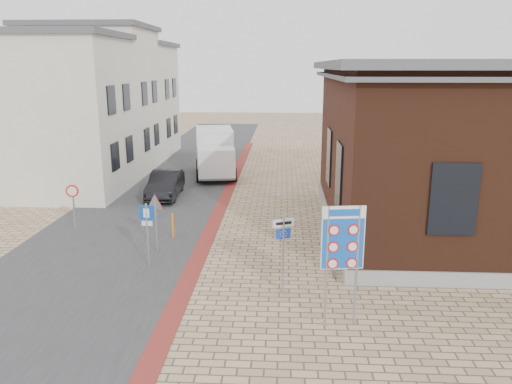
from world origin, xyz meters
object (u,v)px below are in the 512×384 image
(border_sign, at_px, (343,240))
(parking_sign, at_px, (147,225))
(essen_sign, at_px, (283,241))
(sedan, at_px, (165,184))
(bollard, at_px, (173,226))
(box_truck, at_px, (215,152))

(border_sign, distance_m, parking_sign, 7.00)
(essen_sign, xyz_separation_m, parking_sign, (-4.50, 1.70, -0.13))
(sedan, relative_size, border_sign, 1.26)
(border_sign, xyz_separation_m, essen_sign, (-1.50, 1.80, -0.72))
(parking_sign, relative_size, bollard, 2.22)
(box_truck, height_order, essen_sign, box_truck)
(box_truck, distance_m, border_sign, 19.03)
(bollard, bearing_deg, border_sign, -48.08)
(sedan, relative_size, essen_sign, 1.65)
(border_sign, relative_size, parking_sign, 1.45)
(parking_sign, bearing_deg, sedan, 102.95)
(parking_sign, bearing_deg, essen_sign, -17.55)
(bollard, bearing_deg, sedan, 105.68)
(sedan, xyz_separation_m, box_truck, (1.88, 5.30, 0.80))
(border_sign, bearing_deg, box_truck, 99.94)
(box_truck, height_order, parking_sign, box_truck)
(border_sign, distance_m, bollard, 8.93)
(box_truck, relative_size, bollard, 5.68)
(parking_sign, bearing_deg, box_truck, 92.08)
(sedan, bearing_deg, box_truck, 67.75)
(parking_sign, height_order, bollard, parking_sign)
(parking_sign, xyz_separation_m, bollard, (0.16, 3.00, -1.00))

